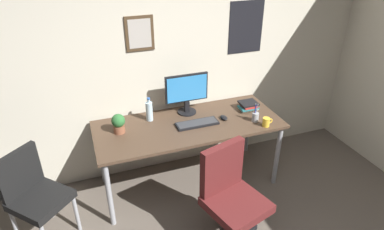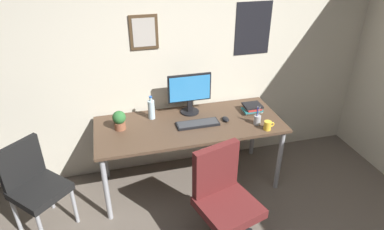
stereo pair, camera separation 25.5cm
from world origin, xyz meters
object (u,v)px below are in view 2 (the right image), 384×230
Objects in this scene: office_chair at (223,196)px; pen_cup at (257,119)px; computer_mouse at (226,119)px; book_stack_left at (252,108)px; keyboard at (198,124)px; potted_plant at (119,120)px; side_chair at (34,183)px; water_bottle at (151,109)px; monitor at (190,92)px; coffee_mug_near at (268,125)px.

pen_cup is at bearing 48.84° from office_chair.
computer_mouse is at bearing 69.69° from office_chair.
book_stack_left is at bearing 55.04° from office_chair.
potted_plant is at bearing 171.19° from keyboard.
side_chair is 1.90m from computer_mouse.
water_bottle is at bearing 111.82° from office_chair.
side_chair is 1.90× the size of monitor.
keyboard is 0.30m from computer_mouse.
potted_plant is at bearing 129.40° from office_chair.
side_chair is at bearing 158.65° from office_chair.
water_bottle reaches higher than keyboard.
side_chair reaches higher than computer_mouse.
water_bottle reaches higher than pen_cup.
book_stack_left is at bearing 16.96° from computer_mouse.
water_bottle is at bearing 22.25° from potted_plant.
pen_cup is (1.01, -0.39, -0.05)m from water_bottle.
book_stack_left is (0.64, 0.92, 0.27)m from office_chair.
office_chair is at bearing -131.16° from pen_cup.
side_chair reaches higher than keyboard.
side_chair is at bearing -158.97° from potted_plant.
coffee_mug_near reaches higher than book_stack_left.
computer_mouse is 0.53× the size of book_stack_left.
monitor is (1.56, 0.48, 0.49)m from side_chair.
keyboard is at bearing -178.17° from computer_mouse.
office_chair is 4.75× the size of pen_cup.
side_chair is at bearing -172.10° from book_stack_left.
side_chair is 2.23m from coffee_mug_near.
keyboard is 1.70× the size of water_bottle.
water_bottle reaches higher than book_stack_left.
office_chair is at bearing -139.58° from coffee_mug_near.
pen_cup is (-0.05, 0.12, 0.01)m from coffee_mug_near.
potted_plant is 0.94× the size of book_stack_left.
monitor is at bearing 16.97° from side_chair.
monitor is 4.18× the size of coffee_mug_near.
computer_mouse is (0.30, 0.82, 0.25)m from office_chair.
computer_mouse is at bearing 141.31° from coffee_mug_near.
office_chair is 8.63× the size of coffee_mug_near.
side_chair is 7.95× the size of coffee_mug_near.
side_chair is 3.47× the size of water_bottle.
keyboard is at bearing 157.74° from coffee_mug_near.
computer_mouse is 0.43m from coffee_mug_near.
side_chair reaches higher than book_stack_left.
monitor reaches higher than pen_cup.
monitor reaches higher than book_stack_left.
office_chair is 4.57× the size of book_stack_left.
water_bottle is (-0.42, 1.06, 0.33)m from office_chair.
pen_cup reaches higher than potted_plant.
water_bottle is at bearing -176.20° from monitor.
office_chair is 1.24m from potted_plant.
computer_mouse is 0.77m from water_bottle.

